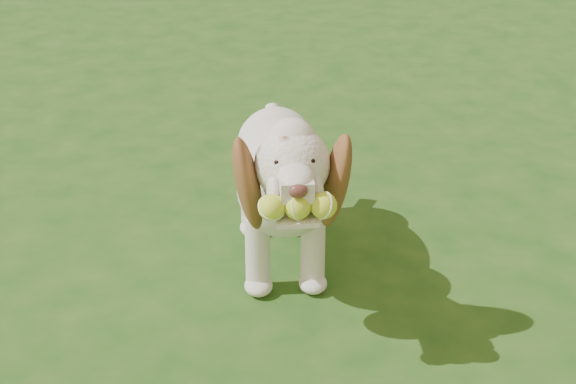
{
  "coord_description": "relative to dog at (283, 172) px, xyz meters",
  "views": [
    {
      "loc": [
        0.35,
        -2.6,
        1.8
      ],
      "look_at": [
        0.32,
        0.1,
        0.43
      ],
      "focal_mm": 60.0,
      "sensor_mm": 36.0,
      "label": 1
    }
  ],
  "objects": [
    {
      "name": "dog",
      "position": [
        0.0,
        0.0,
        0.0
      ],
      "size": [
        0.43,
        1.13,
        0.73
      ],
      "rotation": [
        0.0,
        0.0,
        0.09
      ],
      "color": "silver",
      "rests_on": "ground"
    },
    {
      "name": "ground",
      "position": [
        -0.3,
        -0.32,
        -0.39
      ],
      "size": [
        80.0,
        80.0,
        0.0
      ],
      "primitive_type": "plane",
      "color": "#194313",
      "rests_on": "ground"
    }
  ]
}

